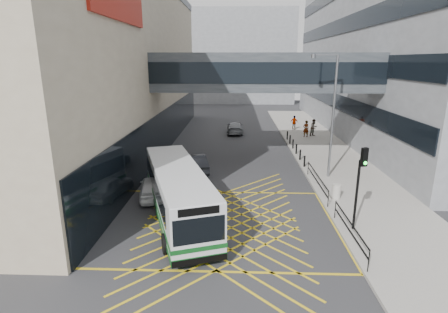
# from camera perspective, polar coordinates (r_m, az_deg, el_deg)

# --- Properties ---
(ground) EXTENTS (120.00, 120.00, 0.00)m
(ground) POSITION_cam_1_polar(r_m,az_deg,el_deg) (19.10, -0.46, -10.78)
(ground) COLOR #333335
(building_whsmith) EXTENTS (24.17, 42.00, 16.00)m
(building_whsmith) POSITION_cam_1_polar(r_m,az_deg,el_deg) (38.07, -28.19, 13.02)
(building_whsmith) COLOR tan
(building_whsmith) RESTS_ON ground
(building_far) EXTENTS (28.00, 16.00, 18.00)m
(building_far) POSITION_cam_1_polar(r_m,az_deg,el_deg) (77.17, 0.07, 15.88)
(building_far) COLOR gray
(building_far) RESTS_ON ground
(skybridge) EXTENTS (20.00, 4.10, 3.00)m
(skybridge) POSITION_cam_1_polar(r_m,az_deg,el_deg) (29.22, 6.66, 13.51)
(skybridge) COLOR #383D42
(skybridge) RESTS_ON ground
(pavement) EXTENTS (6.00, 54.00, 0.16)m
(pavement) POSITION_cam_1_polar(r_m,az_deg,el_deg) (34.19, 15.97, 0.70)
(pavement) COLOR #9B968D
(pavement) RESTS_ON ground
(box_junction) EXTENTS (12.00, 9.00, 0.01)m
(box_junction) POSITION_cam_1_polar(r_m,az_deg,el_deg) (19.10, -0.46, -10.77)
(box_junction) COLOR gold
(box_junction) RESTS_ON ground
(bus) EXTENTS (5.62, 10.61, 2.92)m
(bus) POSITION_cam_1_polar(r_m,az_deg,el_deg) (19.23, -7.56, -5.65)
(bus) COLOR silver
(bus) RESTS_ON ground
(car_white) EXTENTS (2.63, 4.63, 1.39)m
(car_white) POSITION_cam_1_polar(r_m,az_deg,el_deg) (22.69, -11.52, -4.84)
(car_white) COLOR white
(car_white) RESTS_ON ground
(car_dark) EXTENTS (2.92, 4.75, 1.39)m
(car_dark) POSITION_cam_1_polar(r_m,az_deg,el_deg) (27.37, -4.71, -1.04)
(car_dark) COLOR #222328
(car_dark) RESTS_ON ground
(car_silver) EXTENTS (2.04, 4.68, 1.45)m
(car_silver) POSITION_cam_1_polar(r_m,az_deg,el_deg) (41.79, 1.78, 4.81)
(car_silver) COLOR gray
(car_silver) RESTS_ON ground
(traffic_light) EXTENTS (0.35, 0.51, 4.30)m
(traffic_light) POSITION_cam_1_polar(r_m,az_deg,el_deg) (18.22, 21.35, -3.16)
(traffic_light) COLOR black
(traffic_light) RESTS_ON pavement
(street_lamp) EXTENTS (1.98, 0.53, 8.69)m
(street_lamp) POSITION_cam_1_polar(r_m,az_deg,el_deg) (25.79, 17.05, 7.37)
(street_lamp) COLOR slate
(street_lamp) RESTS_ON pavement
(litter_bin) EXTENTS (0.52, 0.52, 0.90)m
(litter_bin) POSITION_cam_1_polar(r_m,az_deg,el_deg) (22.78, 17.87, -5.44)
(litter_bin) COLOR #ADA89E
(litter_bin) RESTS_ON pavement
(kerb_railings) EXTENTS (0.05, 12.54, 1.00)m
(kerb_railings) POSITION_cam_1_polar(r_m,az_deg,el_deg) (21.05, 16.84, -6.31)
(kerb_railings) COLOR black
(kerb_railings) RESTS_ON pavement
(bollards) EXTENTS (0.14, 10.14, 0.90)m
(bollards) POSITION_cam_1_polar(r_m,az_deg,el_deg) (33.51, 11.46, 1.63)
(bollards) COLOR black
(bollards) RESTS_ON pavement
(pedestrian_a) EXTENTS (0.83, 0.67, 1.84)m
(pedestrian_a) POSITION_cam_1_polar(r_m,az_deg,el_deg) (39.87, 13.22, 4.42)
(pedestrian_a) COLOR gray
(pedestrian_a) RESTS_ON pavement
(pedestrian_b) EXTENTS (1.07, 0.99, 1.90)m
(pedestrian_b) POSITION_cam_1_polar(r_m,az_deg,el_deg) (40.66, 14.45, 4.58)
(pedestrian_b) COLOR gray
(pedestrian_b) RESTS_ON pavement
(pedestrian_c) EXTENTS (1.13, 0.89, 1.73)m
(pedestrian_c) POSITION_cam_1_polar(r_m,az_deg,el_deg) (43.94, 11.40, 5.44)
(pedestrian_c) COLOR gray
(pedestrian_c) RESTS_ON pavement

